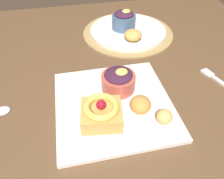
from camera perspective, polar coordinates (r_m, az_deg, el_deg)
dining_table at (r=0.69m, az=-4.78°, el=-2.48°), size 1.44×1.16×0.73m
woven_placemat at (r=0.88m, az=4.25°, el=14.97°), size 0.35×0.35×0.00m
front_plate at (r=0.56m, az=0.42°, el=-3.89°), size 0.30×0.30×0.01m
cake_slice at (r=0.50m, az=-3.39°, el=-6.24°), size 0.10×0.10×0.07m
berry_ramekin at (r=0.58m, az=1.73°, el=2.51°), size 0.09×0.09×0.07m
fritter_front at (r=0.53m, az=7.61°, el=-4.01°), size 0.05×0.05×0.04m
fritter_middle at (r=0.52m, az=13.81°, el=-7.05°), size 0.04×0.04×0.04m
back_plate at (r=0.87m, az=4.28°, el=15.46°), size 0.30×0.30×0.01m
back_ramekin at (r=0.86m, az=3.19°, el=18.08°), size 0.09×0.09×0.08m
back_pastry at (r=0.79m, az=5.63°, el=14.29°), size 0.06×0.06×0.04m
fork at (r=0.71m, az=26.13°, el=2.54°), size 0.06×0.12×0.00m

